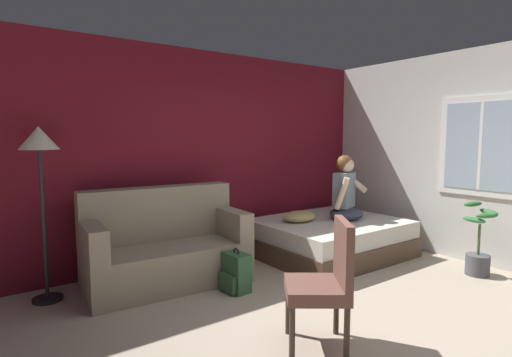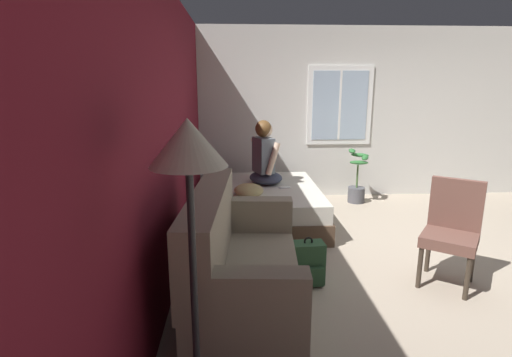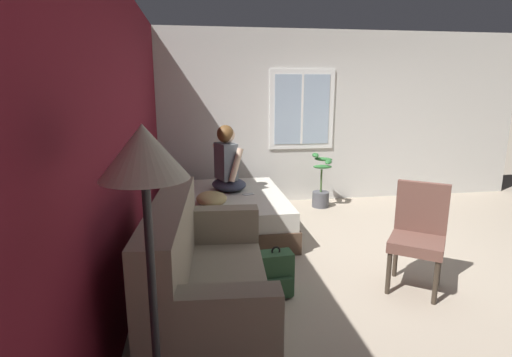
{
  "view_description": "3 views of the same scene",
  "coord_description": "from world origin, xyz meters",
  "px_view_note": "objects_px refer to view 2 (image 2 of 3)",
  "views": [
    {
      "loc": [
        -2.56,
        -1.96,
        1.6
      ],
      "look_at": [
        0.12,
        1.74,
        1.12
      ],
      "focal_mm": 28.0,
      "sensor_mm": 36.0,
      "label": 1
    },
    {
      "loc": [
        -3.79,
        2.09,
        1.85
      ],
      "look_at": [
        0.45,
        1.86,
        0.82
      ],
      "focal_mm": 28.0,
      "sensor_mm": 36.0,
      "label": 2
    },
    {
      "loc": [
        -3.61,
        2.1,
        1.84
      ],
      "look_at": [
        0.1,
        1.52,
        0.97
      ],
      "focal_mm": 28.0,
      "sensor_mm": 36.0,
      "label": 3
    }
  ],
  "objects_px": {
    "side_chair": "(452,229)",
    "floor_lamp": "(189,177)",
    "bed": "(261,205)",
    "throw_pillow": "(249,190)",
    "backpack": "(308,264)",
    "cell_phone": "(284,188)",
    "person_seated": "(265,158)",
    "potted_plant": "(357,184)",
    "couch": "(238,270)"
  },
  "relations": [
    {
      "from": "backpack",
      "to": "throw_pillow",
      "type": "height_order",
      "value": "throw_pillow"
    },
    {
      "from": "side_chair",
      "to": "cell_phone",
      "type": "relative_size",
      "value": 6.81
    },
    {
      "from": "side_chair",
      "to": "floor_lamp",
      "type": "xyz_separation_m",
      "value": [
        -1.58,
        2.21,
        0.9
      ]
    },
    {
      "from": "person_seated",
      "to": "throw_pillow",
      "type": "relative_size",
      "value": 1.82
    },
    {
      "from": "person_seated",
      "to": "floor_lamp",
      "type": "xyz_separation_m",
      "value": [
        -3.58,
        0.62,
        0.59
      ]
    },
    {
      "from": "couch",
      "to": "potted_plant",
      "type": "height_order",
      "value": "couch"
    },
    {
      "from": "bed",
      "to": "floor_lamp",
      "type": "relative_size",
      "value": 1.1
    },
    {
      "from": "bed",
      "to": "floor_lamp",
      "type": "xyz_separation_m",
      "value": [
        -3.36,
        0.56,
        1.19
      ]
    },
    {
      "from": "couch",
      "to": "throw_pillow",
      "type": "xyz_separation_m",
      "value": [
        1.82,
        -0.15,
        0.16
      ]
    },
    {
      "from": "person_seated",
      "to": "throw_pillow",
      "type": "bearing_deg",
      "value": 158.27
    },
    {
      "from": "bed",
      "to": "backpack",
      "type": "height_order",
      "value": "bed"
    },
    {
      "from": "couch",
      "to": "backpack",
      "type": "bearing_deg",
      "value": -53.52
    },
    {
      "from": "side_chair",
      "to": "floor_lamp",
      "type": "bearing_deg",
      "value": 125.63
    },
    {
      "from": "cell_phone",
      "to": "floor_lamp",
      "type": "distance_m",
      "value": 3.56
    },
    {
      "from": "side_chair",
      "to": "bed",
      "type": "bearing_deg",
      "value": 42.83
    },
    {
      "from": "side_chair",
      "to": "backpack",
      "type": "xyz_separation_m",
      "value": [
        0.05,
        1.32,
        -0.34
      ]
    },
    {
      "from": "backpack",
      "to": "bed",
      "type": "bearing_deg",
      "value": 10.63
    },
    {
      "from": "backpack",
      "to": "potted_plant",
      "type": "bearing_deg",
      "value": -25.97
    },
    {
      "from": "cell_phone",
      "to": "floor_lamp",
      "type": "bearing_deg",
      "value": 149.56
    },
    {
      "from": "bed",
      "to": "potted_plant",
      "type": "bearing_deg",
      "value": -62.57
    },
    {
      "from": "bed",
      "to": "person_seated",
      "type": "xyz_separation_m",
      "value": [
        0.22,
        -0.06,
        0.6
      ]
    },
    {
      "from": "side_chair",
      "to": "throw_pillow",
      "type": "height_order",
      "value": "side_chair"
    },
    {
      "from": "couch",
      "to": "side_chair",
      "type": "xyz_separation_m",
      "value": [
        0.44,
        -1.98,
        0.14
      ]
    },
    {
      "from": "couch",
      "to": "floor_lamp",
      "type": "height_order",
      "value": "floor_lamp"
    },
    {
      "from": "floor_lamp",
      "to": "potted_plant",
      "type": "relative_size",
      "value": 2.0
    },
    {
      "from": "couch",
      "to": "floor_lamp",
      "type": "xyz_separation_m",
      "value": [
        -1.14,
        0.23,
        1.04
      ]
    },
    {
      "from": "couch",
      "to": "cell_phone",
      "type": "relative_size",
      "value": 12.17
    },
    {
      "from": "floor_lamp",
      "to": "cell_phone",
      "type": "bearing_deg",
      "value": -14.62
    },
    {
      "from": "person_seated",
      "to": "throw_pillow",
      "type": "distance_m",
      "value": 0.72
    },
    {
      "from": "couch",
      "to": "cell_phone",
      "type": "xyz_separation_m",
      "value": [
        2.18,
        -0.64,
        0.09
      ]
    },
    {
      "from": "side_chair",
      "to": "throw_pillow",
      "type": "distance_m",
      "value": 2.29
    },
    {
      "from": "person_seated",
      "to": "cell_phone",
      "type": "distance_m",
      "value": 0.5
    },
    {
      "from": "side_chair",
      "to": "potted_plant",
      "type": "height_order",
      "value": "side_chair"
    },
    {
      "from": "side_chair",
      "to": "backpack",
      "type": "distance_m",
      "value": 1.37
    },
    {
      "from": "side_chair",
      "to": "floor_lamp",
      "type": "relative_size",
      "value": 0.58
    },
    {
      "from": "cell_phone",
      "to": "bed",
      "type": "bearing_deg",
      "value": 66.25
    },
    {
      "from": "bed",
      "to": "person_seated",
      "type": "relative_size",
      "value": 2.15
    },
    {
      "from": "bed",
      "to": "backpack",
      "type": "distance_m",
      "value": 1.76
    },
    {
      "from": "backpack",
      "to": "couch",
      "type": "bearing_deg",
      "value": 126.48
    },
    {
      "from": "side_chair",
      "to": "floor_lamp",
      "type": "distance_m",
      "value": 2.86
    },
    {
      "from": "throw_pillow",
      "to": "potted_plant",
      "type": "height_order",
      "value": "potted_plant"
    },
    {
      "from": "couch",
      "to": "cell_phone",
      "type": "bearing_deg",
      "value": -16.38
    },
    {
      "from": "couch",
      "to": "potted_plant",
      "type": "bearing_deg",
      "value": -32.05
    },
    {
      "from": "bed",
      "to": "side_chair",
      "type": "xyz_separation_m",
      "value": [
        -1.78,
        -1.65,
        0.3
      ]
    },
    {
      "from": "person_seated",
      "to": "floor_lamp",
      "type": "bearing_deg",
      "value": 170.11
    },
    {
      "from": "couch",
      "to": "backpack",
      "type": "height_order",
      "value": "couch"
    },
    {
      "from": "cell_phone",
      "to": "potted_plant",
      "type": "distance_m",
      "value": 1.53
    },
    {
      "from": "throw_pillow",
      "to": "cell_phone",
      "type": "bearing_deg",
      "value": -54.14
    },
    {
      "from": "bed",
      "to": "side_chair",
      "type": "distance_m",
      "value": 2.44
    },
    {
      "from": "person_seated",
      "to": "backpack",
      "type": "height_order",
      "value": "person_seated"
    }
  ]
}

